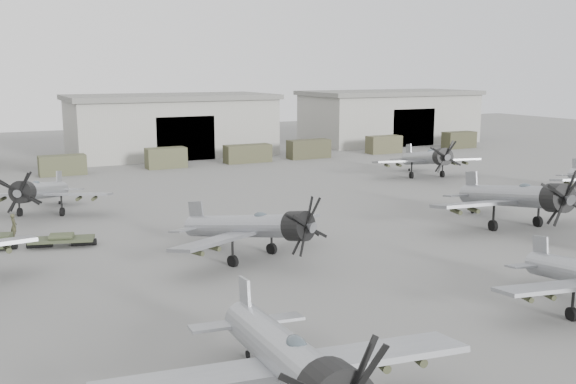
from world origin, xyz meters
name	(u,v)px	position (x,y,z in m)	size (l,w,h in m)	color
ground	(466,275)	(0.00, 0.00, 0.00)	(220.00, 220.00, 0.00)	slate
hangar_center	(171,125)	(0.00, 61.96, 4.37)	(29.00, 14.80, 8.70)	gray
hangar_right	(389,116)	(38.00, 61.96, 4.37)	(29.00, 14.80, 8.70)	gray
support_truck_2	(62,165)	(-16.69, 50.00, 1.16)	(5.28, 2.20, 2.33)	#43462D
support_truck_3	(166,158)	(-4.27, 50.00, 1.28)	(4.98, 2.20, 2.56)	#46482F
support_truck_4	(248,154)	(6.85, 50.00, 1.18)	(6.26, 2.20, 2.37)	#41412A
support_truck_5	(309,149)	(16.09, 50.00, 1.30)	(6.03, 2.20, 2.59)	#3C3B27
support_truck_6	(384,144)	(28.73, 50.00, 1.28)	(5.22, 2.20, 2.57)	#49472F
support_truck_7	(459,140)	(43.03, 50.00, 1.28)	(5.38, 2.20, 2.56)	#3B3B26
aircraft_near_0	(290,361)	(-16.96, -10.21, 2.42)	(13.41, 12.07, 5.33)	#999DA2
aircraft_mid_1	(254,227)	(-10.21, 8.44, 2.22)	(11.98, 10.85, 4.89)	gray
aircraft_mid_2	(519,197)	(11.35, 7.03, 2.52)	(13.95, 12.56, 5.54)	gray
aircraft_far_0	(39,191)	(-21.31, 28.14, 2.14)	(11.47, 10.40, 4.71)	#92959A
aircraft_far_1	(428,158)	(20.36, 29.28, 2.28)	(12.60, 11.34, 5.01)	gray
tug_trailer	(21,241)	(-23.54, 18.17, 0.57)	(7.61, 3.39, 1.51)	#353B27
ground_crew	(14,226)	(-23.76, 21.39, 0.92)	(0.67, 0.44, 1.84)	#3C3C27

